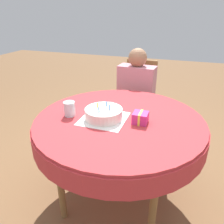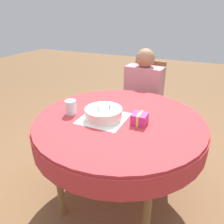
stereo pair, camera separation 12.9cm
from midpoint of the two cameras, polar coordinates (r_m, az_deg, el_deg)
name	(u,v)px [view 1 (the left image)]	position (r m, az deg, el deg)	size (l,w,h in m)	color
ground_plane	(118,195)	(2.06, -0.34, -21.01)	(12.00, 12.00, 0.00)	brown
dining_table	(119,128)	(1.64, -0.40, -4.35)	(1.25, 1.25, 0.77)	#BC3338
chair	(137,101)	(2.54, 5.20, 2.95)	(0.41, 0.41, 0.98)	brown
person	(135,90)	(2.40, 4.62, 5.66)	(0.40, 0.30, 1.13)	#9E7051
napkin	(104,119)	(1.59, -4.49, -1.76)	(0.32, 0.32, 0.00)	white
birthday_cake	(104,114)	(1.57, -4.54, -0.48)	(0.27, 0.27, 0.11)	white
drinking_glass	(70,109)	(1.65, -13.26, 0.77)	(0.08, 0.08, 0.11)	silver
gift_box	(140,118)	(1.52, 5.02, -1.56)	(0.10, 0.11, 0.08)	#D13384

